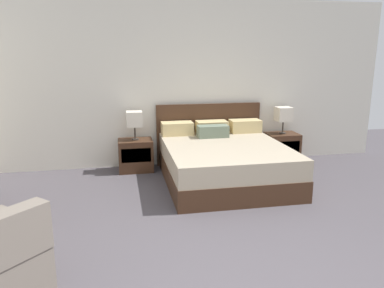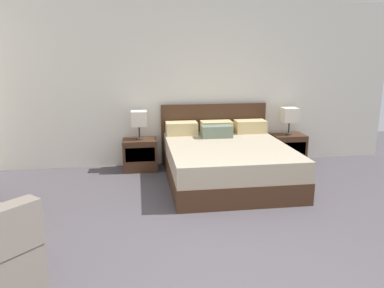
{
  "view_description": "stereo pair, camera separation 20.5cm",
  "coord_description": "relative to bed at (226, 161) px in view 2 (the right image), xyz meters",
  "views": [
    {
      "loc": [
        -0.84,
        -2.13,
        1.8
      ],
      "look_at": [
        -0.01,
        2.11,
        0.75
      ],
      "focal_mm": 35.0,
      "sensor_mm": 36.0,
      "label": 1
    },
    {
      "loc": [
        -0.64,
        -2.16,
        1.8
      ],
      "look_at": [
        -0.01,
        2.11,
        0.75
      ],
      "focal_mm": 35.0,
      "sensor_mm": 36.0,
      "label": 2
    }
  ],
  "objects": [
    {
      "name": "table_lamp_left",
      "position": [
        -1.22,
        0.72,
        0.51
      ],
      "size": [
        0.24,
        0.24,
        0.44
      ],
      "color": "#332D28",
      "rests_on": "nightstand_left"
    },
    {
      "name": "table_lamp_right",
      "position": [
        1.22,
        0.72,
        0.51
      ],
      "size": [
        0.24,
        0.24,
        0.44
      ],
      "color": "#332D28",
      "rests_on": "nightstand_right"
    },
    {
      "name": "wall_back",
      "position": [
        -0.6,
        1.01,
        1.02
      ],
      "size": [
        7.22,
        0.06,
        2.64
      ],
      "primitive_type": "cube",
      "color": "silver",
      "rests_on": "ground"
    },
    {
      "name": "nightstand_left",
      "position": [
        -1.22,
        0.72,
        -0.05
      ],
      "size": [
        0.53,
        0.4,
        0.49
      ],
      "color": "#422819",
      "rests_on": "ground"
    },
    {
      "name": "nightstand_right",
      "position": [
        1.22,
        0.72,
        -0.05
      ],
      "size": [
        0.53,
        0.4,
        0.49
      ],
      "color": "#422819",
      "rests_on": "ground"
    },
    {
      "name": "bed",
      "position": [
        0.0,
        0.0,
        0.0
      ],
      "size": [
        1.74,
        2.0,
        1.0
      ],
      "color": "#422819",
      "rests_on": "ground"
    }
  ]
}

